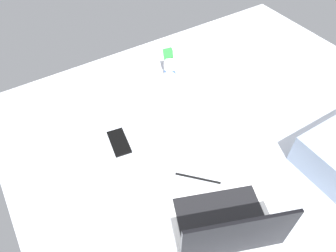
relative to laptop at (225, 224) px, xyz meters
The scene contains 5 objects.
bed_mattress 52.33cm from the laptop, 128.47° to the right, with size 180.00×140.00×18.00cm, color #B7BCC6.
laptop is the anchor object (origin of this frame).
snack_cup 84.15cm from the laptop, 110.92° to the right, with size 9.68×9.91×14.30cm.
cell_phone 53.49cm from the laptop, 76.04° to the right, with size 6.80×14.00×0.80cm, color black.
charger_cable 21.41cm from the laptop, 102.10° to the right, with size 17.00×0.60×0.60cm, color black.
Camera 1 is at (70.09, 67.05, 116.88)cm, focal length 33.27 mm.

